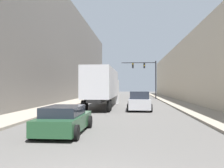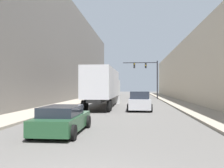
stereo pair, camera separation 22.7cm
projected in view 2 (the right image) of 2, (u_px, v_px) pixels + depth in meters
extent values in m
cube|color=gray|center=(175.00, 102.00, 33.83)|extent=(2.90, 80.00, 0.15)
cube|color=gray|center=(78.00, 101.00, 35.10)|extent=(2.90, 80.00, 0.15)
cube|color=beige|center=(209.00, 70.00, 33.44)|extent=(6.00, 80.00, 8.83)
cube|color=#66605B|center=(48.00, 49.00, 35.60)|extent=(6.00, 80.00, 15.06)
cube|color=silver|center=(103.00, 83.00, 25.50)|extent=(2.46, 11.35, 2.82)
cube|color=black|center=(103.00, 98.00, 25.49)|extent=(1.23, 11.35, 0.24)
cube|color=silver|center=(110.00, 92.00, 32.57)|extent=(2.46, 2.87, 2.99)
cylinder|color=black|center=(83.00, 106.00, 21.13)|extent=(0.25, 1.00, 1.00)
cylinder|color=black|center=(109.00, 106.00, 20.93)|extent=(0.25, 1.00, 1.00)
cylinder|color=black|center=(86.00, 105.00, 22.33)|extent=(0.25, 1.00, 1.00)
cylinder|color=black|center=(110.00, 105.00, 22.12)|extent=(0.25, 1.00, 1.00)
cylinder|color=black|center=(102.00, 99.00, 32.67)|extent=(0.25, 1.00, 1.00)
cylinder|color=black|center=(118.00, 99.00, 32.46)|extent=(0.25, 1.00, 1.00)
cube|color=#234C2D|center=(63.00, 122.00, 11.63)|extent=(1.76, 4.40, 0.65)
cube|color=#1E232D|center=(61.00, 111.00, 11.42)|extent=(1.55, 2.42, 0.43)
cylinder|color=black|center=(55.00, 121.00, 13.21)|extent=(0.25, 0.64, 0.64)
cylinder|color=black|center=(88.00, 122.00, 13.04)|extent=(0.25, 0.64, 0.64)
cylinder|color=black|center=(30.00, 132.00, 10.12)|extent=(0.25, 0.64, 0.64)
cylinder|color=black|center=(73.00, 133.00, 9.96)|extent=(0.25, 0.64, 0.64)
cube|color=#B7B7BC|center=(139.00, 103.00, 22.80)|extent=(1.87, 4.92, 0.86)
cube|color=#1E232D|center=(139.00, 95.00, 22.56)|extent=(1.64, 2.71, 0.66)
cylinder|color=black|center=(130.00, 105.00, 24.64)|extent=(0.25, 0.70, 0.70)
cylinder|color=black|center=(149.00, 105.00, 24.46)|extent=(0.25, 0.70, 0.70)
cylinder|color=black|center=(129.00, 108.00, 21.03)|extent=(0.25, 0.70, 0.70)
cylinder|color=black|center=(151.00, 108.00, 20.86)|extent=(0.25, 0.70, 0.70)
cylinder|color=black|center=(157.00, 80.00, 43.14)|extent=(0.20, 0.20, 6.60)
cube|color=black|center=(140.00, 63.00, 43.45)|extent=(5.95, 0.12, 0.12)
cube|color=black|center=(146.00, 66.00, 43.35)|extent=(0.30, 0.24, 0.90)
sphere|color=gold|center=(146.00, 66.00, 43.21)|extent=(0.18, 0.18, 0.18)
cube|color=black|center=(134.00, 66.00, 43.54)|extent=(0.30, 0.24, 0.90)
sphere|color=gold|center=(134.00, 64.00, 43.40)|extent=(0.18, 0.18, 0.18)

